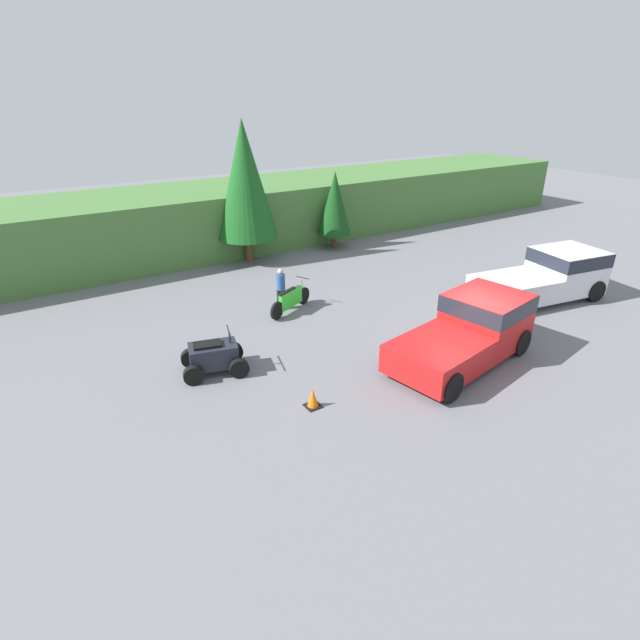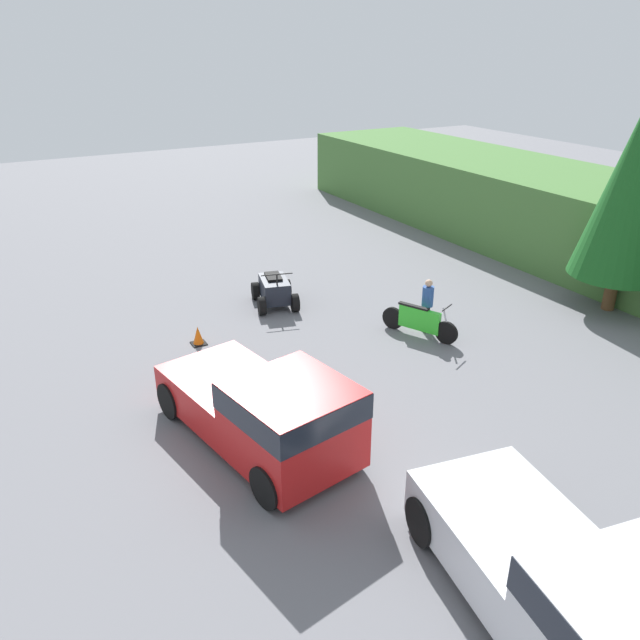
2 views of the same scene
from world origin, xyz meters
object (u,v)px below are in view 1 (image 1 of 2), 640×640
pickup_truck_red (471,329)px  pickup_truck_second (549,274)px  traffic_cone (313,398)px  dirt_bike (291,300)px  quad_atv (214,357)px  rider_person (281,287)px

pickup_truck_red → pickup_truck_second: size_ratio=0.94×
traffic_cone → dirt_bike: bearing=65.5°
dirt_bike → traffic_cone: bearing=-139.3°
quad_atv → traffic_cone: 3.54m
quad_atv → rider_person: (4.03, 3.13, 0.39)m
dirt_bike → quad_atv: bearing=-172.1°
pickup_truck_red → rider_person: (-3.14, 6.68, -0.13)m
pickup_truck_second → traffic_cone: pickup_truck_second is taller
pickup_truck_red → dirt_bike: size_ratio=2.37×
pickup_truck_red → dirt_bike: bearing=105.2°
rider_person → traffic_cone: bearing=-155.2°
dirt_bike → rider_person: bearing=90.3°
quad_atv → traffic_cone: bearing=-49.2°
quad_atv → dirt_bike: bearing=47.8°
dirt_bike → traffic_cone: dirt_bike is taller
pickup_truck_red → pickup_truck_second: (6.58, 1.77, 0.00)m
pickup_truck_red → traffic_cone: (-5.63, 0.37, -0.77)m
dirt_bike → quad_atv: (-4.22, -2.72, 0.03)m
pickup_truck_second → quad_atv: bearing=-177.6°
rider_person → pickup_truck_second: bearing=-70.4°
pickup_truck_red → quad_atv: pickup_truck_red is taller
traffic_cone → pickup_truck_second: bearing=6.5°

